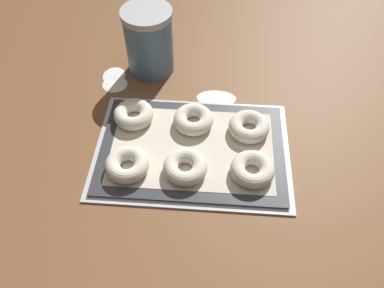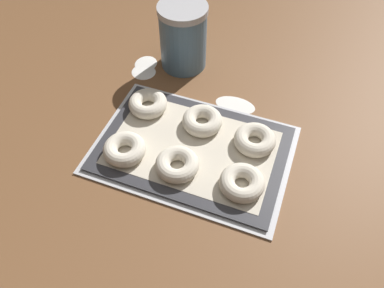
# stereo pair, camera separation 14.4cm
# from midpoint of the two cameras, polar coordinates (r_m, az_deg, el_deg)

# --- Properties ---
(ground_plane) EXTENTS (2.80, 2.80, 0.00)m
(ground_plane) POSITION_cam_midpoint_polar(r_m,az_deg,el_deg) (0.82, -4.06, -1.61)
(ground_plane) COLOR brown
(baking_tray) EXTENTS (0.43, 0.30, 0.01)m
(baking_tray) POSITION_cam_midpoint_polar(r_m,az_deg,el_deg) (0.82, -5.00, -1.56)
(baking_tray) COLOR silver
(baking_tray) RESTS_ON ground_plane
(baking_mat) EXTENTS (0.40, 0.27, 0.00)m
(baking_mat) POSITION_cam_midpoint_polar(r_m,az_deg,el_deg) (0.81, -5.02, -1.34)
(baking_mat) COLOR #333338
(baking_mat) RESTS_ON baking_tray
(bagel_front_left) EXTENTS (0.09, 0.09, 0.03)m
(bagel_front_left) POSITION_cam_midpoint_polar(r_m,az_deg,el_deg) (0.79, -15.03, -3.67)
(bagel_front_left) COLOR silver
(bagel_front_left) RESTS_ON baking_mat
(bagel_front_center) EXTENTS (0.09, 0.09, 0.03)m
(bagel_front_center) POSITION_cam_midpoint_polar(r_m,az_deg,el_deg) (0.77, -6.40, -4.13)
(bagel_front_center) COLOR silver
(bagel_front_center) RESTS_ON baking_mat
(bagel_front_right) EXTENTS (0.09, 0.09, 0.03)m
(bagel_front_right) POSITION_cam_midpoint_polar(r_m,az_deg,el_deg) (0.76, 3.93, -4.50)
(bagel_front_right) COLOR silver
(bagel_front_right) RESTS_ON baking_mat
(bagel_back_left) EXTENTS (0.09, 0.09, 0.03)m
(bagel_back_left) POSITION_cam_midpoint_polar(r_m,az_deg,el_deg) (0.88, -13.56, 3.93)
(bagel_back_left) COLOR silver
(bagel_back_left) RESTS_ON baking_mat
(bagel_back_center) EXTENTS (0.09, 0.09, 0.03)m
(bagel_back_center) POSITION_cam_midpoint_polar(r_m,az_deg,el_deg) (0.85, -4.63, 3.23)
(bagel_back_center) COLOR silver
(bagel_back_center) RESTS_ON baking_mat
(bagel_back_right) EXTENTS (0.09, 0.09, 0.03)m
(bagel_back_right) POSITION_cam_midpoint_polar(r_m,az_deg,el_deg) (0.83, 3.87, 2.14)
(bagel_back_right) COLOR silver
(bagel_back_right) RESTS_ON baking_mat
(flour_canister) EXTENTS (0.12, 0.12, 0.17)m
(flour_canister) POSITION_cam_midpoint_polar(r_m,az_deg,el_deg) (0.98, -10.89, 14.78)
(flour_canister) COLOR slate
(flour_canister) RESTS_ON ground_plane
(flour_patch_near) EXTENTS (0.06, 0.06, 0.00)m
(flour_patch_near) POSITION_cam_midpoint_polar(r_m,az_deg,el_deg) (1.00, -15.81, 8.42)
(flour_patch_near) COLOR white
(flour_patch_near) RESTS_ON ground_plane
(flour_patch_far) EXTENTS (0.06, 0.07, 0.00)m
(flour_patch_far) POSITION_cam_midpoint_polar(r_m,az_deg,el_deg) (1.03, -15.84, 9.69)
(flour_patch_far) COLOR white
(flour_patch_far) RESTS_ON ground_plane
(flour_patch_side) EXTENTS (0.10, 0.06, 0.00)m
(flour_patch_side) POSITION_cam_midpoint_polar(r_m,az_deg,el_deg) (0.93, -0.66, 6.62)
(flour_patch_side) COLOR white
(flour_patch_side) RESTS_ON ground_plane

